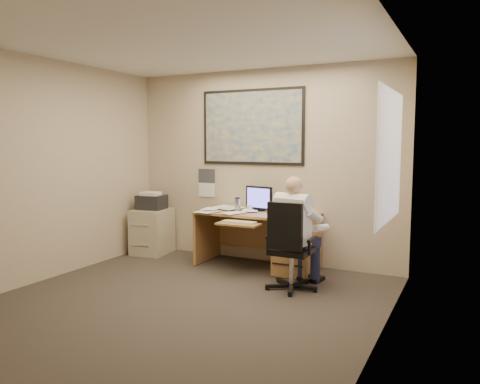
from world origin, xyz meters
The scene contains 8 objects.
room_shell centered at (0.00, 0.00, 1.35)m, with size 4.00×4.50×2.70m.
desk centered at (0.42, 1.90, 0.44)m, with size 1.60×0.97×1.08m.
world_map centered at (-0.16, 2.23, 1.90)m, with size 1.56×0.03×1.06m, color #1E4C93.
wall_calendar centered at (-0.91, 2.24, 1.08)m, with size 0.28×0.01×0.42m, color white.
window_blinds centered at (1.97, 0.80, 1.55)m, with size 0.06×1.40×1.30m, color silver, non-canonical shape.
filing_cabinet centered at (-1.67, 1.89, 0.40)m, with size 0.56×0.64×0.94m.
office_chair centered at (0.84, 1.14, 0.30)m, with size 0.62×0.62×1.03m.
person centered at (0.84, 1.22, 0.65)m, with size 0.54×0.77×1.30m, color white, non-canonical shape.
Camera 1 is at (2.68, -3.77, 1.68)m, focal length 35.00 mm.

